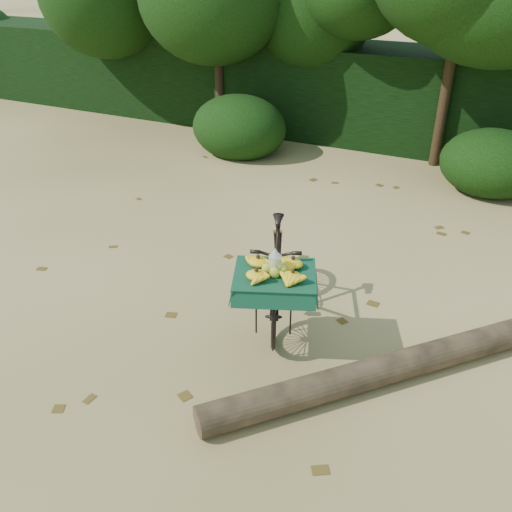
% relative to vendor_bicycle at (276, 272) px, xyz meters
% --- Properties ---
extents(ground, '(80.00, 80.00, 0.00)m').
position_rel_vendor_bicycle_xyz_m(ground, '(0.22, 0.24, -0.54)').
color(ground, tan).
rests_on(ground, ground).
extents(vendor_bicycle, '(1.24, 1.88, 1.05)m').
position_rel_vendor_bicycle_xyz_m(vendor_bicycle, '(0.00, 0.00, 0.00)').
color(vendor_bicycle, black).
rests_on(vendor_bicycle, ground).
extents(fallen_log, '(2.82, 2.97, 0.28)m').
position_rel_vendor_bicycle_xyz_m(fallen_log, '(1.42, -0.42, -0.40)').
color(fallen_log, brown).
rests_on(fallen_log, ground).
extents(hedge_backdrop, '(26.00, 1.80, 1.80)m').
position_rel_vendor_bicycle_xyz_m(hedge_backdrop, '(0.22, 6.54, 0.36)').
color(hedge_backdrop, black).
rests_on(hedge_backdrop, ground).
extents(tree_row, '(14.50, 2.00, 4.00)m').
position_rel_vendor_bicycle_xyz_m(tree_row, '(-0.43, 5.74, 1.46)').
color(tree_row, black).
rests_on(tree_row, ground).
extents(bush_clumps, '(8.80, 1.70, 0.90)m').
position_rel_vendor_bicycle_xyz_m(bush_clumps, '(0.72, 4.54, -0.09)').
color(bush_clumps, black).
rests_on(bush_clumps, ground).
extents(leaf_litter, '(7.00, 7.30, 0.01)m').
position_rel_vendor_bicycle_xyz_m(leaf_litter, '(0.22, 0.89, -0.53)').
color(leaf_litter, '#523E16').
rests_on(leaf_litter, ground).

